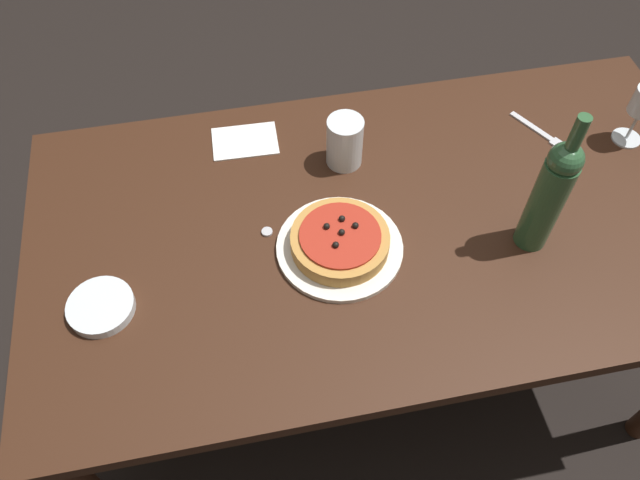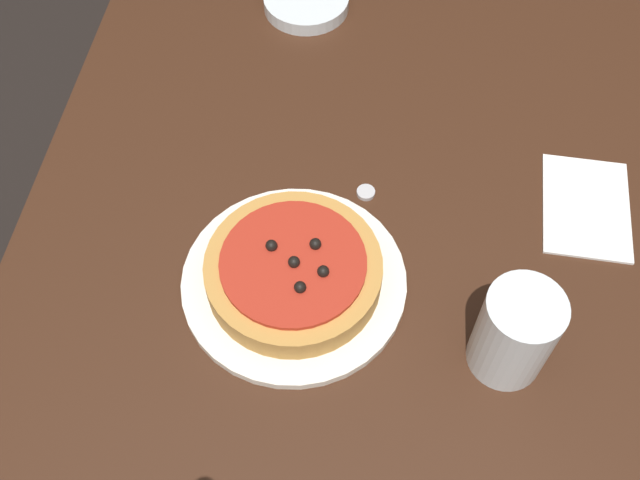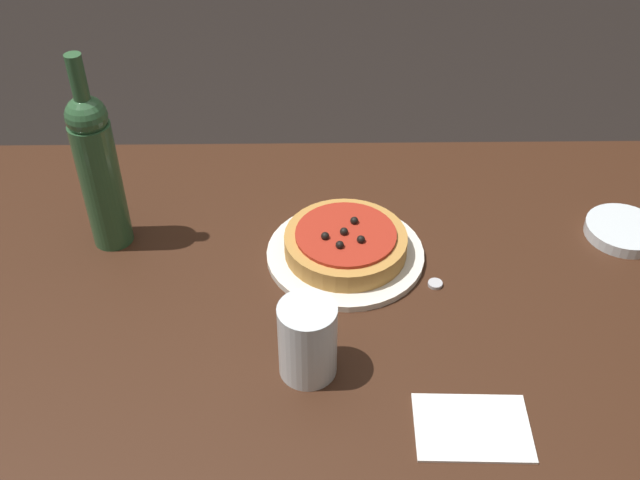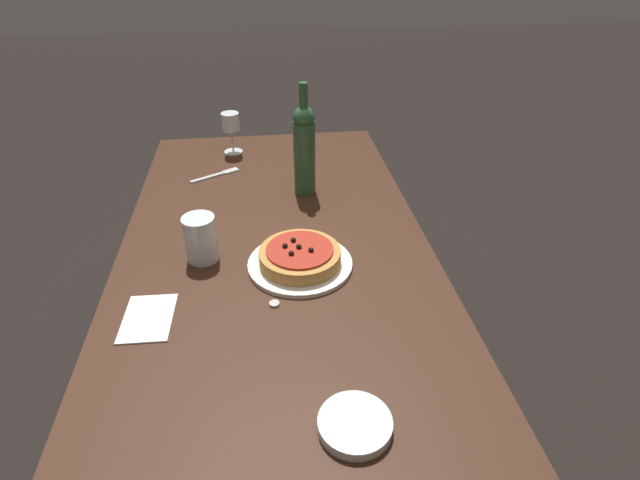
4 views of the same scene
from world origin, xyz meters
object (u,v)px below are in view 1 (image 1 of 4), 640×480
at_px(dinner_plate, 340,248).
at_px(fork, 544,135).
at_px(wine_bottle, 550,194).
at_px(dining_table, 386,241).
at_px(water_cup, 345,142).
at_px(bottle_cap, 267,232).
at_px(pizza, 340,240).
at_px(side_bowl, 101,307).

relative_size(dinner_plate, fork, 1.62).
bearing_deg(dinner_plate, wine_bottle, -7.40).
bearing_deg(dining_table, water_cup, 107.45).
height_order(dinner_plate, bottle_cap, dinner_plate).
distance_m(dinner_plate, bottle_cap, 0.16).
height_order(water_cup, bottle_cap, water_cup).
relative_size(wine_bottle, water_cup, 2.85).
bearing_deg(bottle_cap, fork, 12.88).
distance_m(pizza, water_cup, 0.26).
xyz_separation_m(pizza, bottle_cap, (-0.15, 0.07, -0.03)).
height_order(water_cup, fork, water_cup).
bearing_deg(side_bowl, dinner_plate, 6.03).
relative_size(dining_table, wine_bottle, 4.49).
relative_size(dining_table, dinner_plate, 5.88).
bearing_deg(dining_table, wine_bottle, -21.53).
bearing_deg(side_bowl, pizza, 6.04).
distance_m(wine_bottle, side_bowl, 0.91).
bearing_deg(pizza, dinner_plate, -103.10).
height_order(wine_bottle, side_bowl, wine_bottle).
bearing_deg(pizza, bottle_cap, 153.28).
xyz_separation_m(dining_table, water_cup, (-0.06, 0.19, 0.15)).
distance_m(pizza, bottle_cap, 0.17).
xyz_separation_m(wine_bottle, side_bowl, (-0.90, 0.00, -0.14)).
bearing_deg(bottle_cap, side_bowl, -160.27).
xyz_separation_m(side_bowl, bottle_cap, (0.35, 0.13, -0.01)).
relative_size(pizza, side_bowl, 1.57).
bearing_deg(water_cup, pizza, -104.47).
xyz_separation_m(dinner_plate, wine_bottle, (0.41, -0.05, 0.15)).
bearing_deg(bottle_cap, dinner_plate, -26.75).
xyz_separation_m(dinner_plate, pizza, (0.00, 0.00, 0.03)).
bearing_deg(dinner_plate, side_bowl, -173.97).
bearing_deg(fork, water_cup, -120.93).
bearing_deg(fork, side_bowl, -104.17).
bearing_deg(dinner_plate, water_cup, 75.53).
height_order(side_bowl, bottle_cap, side_bowl).
bearing_deg(fork, dinner_plate, -96.71).
bearing_deg(wine_bottle, fork, 61.37).
distance_m(dining_table, bottle_cap, 0.28).
xyz_separation_m(dinner_plate, water_cup, (0.06, 0.25, 0.06)).
relative_size(dinner_plate, bottle_cap, 11.25).
bearing_deg(side_bowl, water_cup, 28.31).
bearing_deg(pizza, water_cup, 75.53).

